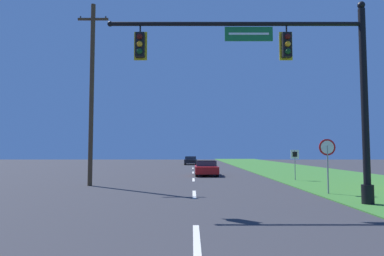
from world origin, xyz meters
The scene contains 8 objects.
grass_verge_right centered at (10.50, 30.00, 0.02)m, with size 10.00×110.00×0.04m.
road_center_line centered at (0.00, 22.00, 0.01)m, with size 0.16×34.80×0.01m.
signal_mast centered at (3.97, 10.91, 4.70)m, with size 9.97×0.47×7.68m.
car_ahead centered at (1.05, 26.23, 0.60)m, with size 1.83×4.24×1.19m.
far_car centered at (-0.32, 49.07, 0.60)m, with size 1.82×4.35×1.19m.
stop_sign centered at (6.15, 13.97, 1.86)m, with size 0.76×0.07×2.50m.
route_sign_post centered at (6.85, 21.30, 1.53)m, with size 0.55×0.06×2.03m.
utility_pole_near centered at (-5.99, 17.95, 5.52)m, with size 1.80×0.26×10.71m.
Camera 1 is at (-0.11, -1.86, 1.98)m, focal length 32.00 mm.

